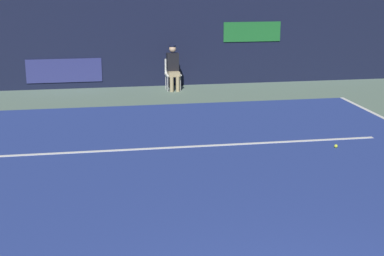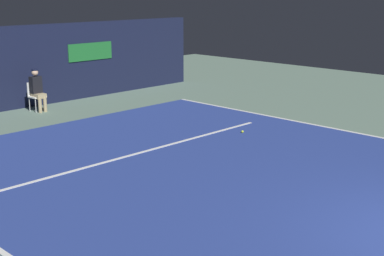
{
  "view_description": "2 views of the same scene",
  "coord_description": "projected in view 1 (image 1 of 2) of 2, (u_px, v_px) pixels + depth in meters",
  "views": [
    {
      "loc": [
        -1.73,
        -3.4,
        3.24
      ],
      "look_at": [
        -0.14,
        5.8,
        0.71
      ],
      "focal_mm": 52.33,
      "sensor_mm": 36.0,
      "label": 1
    },
    {
      "loc": [
        -8.2,
        -2.45,
        3.71
      ],
      "look_at": [
        -0.13,
        5.4,
        0.85
      ],
      "focal_mm": 51.46,
      "sensor_mm": 36.0,
      "label": 2
    }
  ],
  "objects": [
    {
      "name": "ground_plane",
      "position": [
        210.0,
        185.0,
        9.01
      ],
      "size": [
        30.21,
        30.21,
        0.0
      ],
      "primitive_type": "plane",
      "color": "slate"
    },
    {
      "name": "court_surface",
      "position": [
        210.0,
        184.0,
        9.01
      ],
      "size": [
        9.92,
        11.78,
        0.01
      ],
      "primitive_type": "cube",
      "color": "navy",
      "rests_on": "ground"
    },
    {
      "name": "line_service",
      "position": [
        189.0,
        147.0,
        10.97
      ],
      "size": [
        7.73,
        0.1,
        0.01
      ],
      "primitive_type": "cube",
      "color": "white",
      "rests_on": "court_surface"
    },
    {
      "name": "back_wall",
      "position": [
        153.0,
        43.0,
        16.93
      ],
      "size": [
        15.26,
        0.33,
        2.6
      ],
      "color": "#141933",
      "rests_on": "ground"
    },
    {
      "name": "line_judge_on_chair",
      "position": [
        173.0,
        67.0,
        16.33
      ],
      "size": [
        0.46,
        0.54,
        1.32
      ],
      "color": "white",
      "rests_on": "ground"
    },
    {
      "name": "tennis_ball",
      "position": [
        336.0,
        146.0,
        10.9
      ],
      "size": [
        0.07,
        0.07,
        0.07
      ],
      "primitive_type": "sphere",
      "color": "#CCE033",
      "rests_on": "court_surface"
    }
  ]
}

